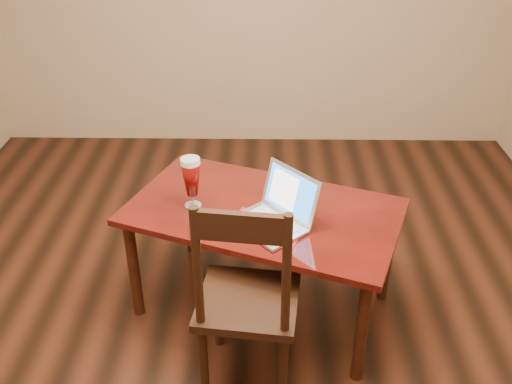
{
  "coord_description": "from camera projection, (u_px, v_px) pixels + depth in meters",
  "views": [
    {
      "loc": [
        0.11,
        -2.28,
        2.28
      ],
      "look_at": [
        0.07,
        0.15,
        0.83
      ],
      "focal_mm": 40.0,
      "sensor_mm": 36.0,
      "label": 1
    }
  ],
  "objects": [
    {
      "name": "room_shell",
      "position": [
        236.0,
        7.0,
        2.23
      ],
      "size": [
        4.51,
        5.01,
        2.71
      ],
      "color": "tan",
      "rests_on": "ground"
    },
    {
      "name": "dining_chair",
      "position": [
        247.0,
        301.0,
        2.61
      ],
      "size": [
        0.51,
        0.49,
        1.09
      ],
      "rotation": [
        0.0,
        0.0,
        -0.12
      ],
      "color": "black",
      "rests_on": "ground"
    },
    {
      "name": "dining_table",
      "position": [
        261.0,
        220.0,
        3.04
      ],
      "size": [
        1.6,
        1.24,
        0.95
      ],
      "rotation": [
        0.0,
        0.0,
        -0.37
      ],
      "color": "#53100B",
      "rests_on": "ground"
    },
    {
      "name": "ground",
      "position": [
        242.0,
        335.0,
        3.13
      ],
      "size": [
        5.0,
        5.0,
        0.0
      ],
      "primitive_type": "plane",
      "color": "black",
      "rests_on": "ground"
    }
  ]
}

